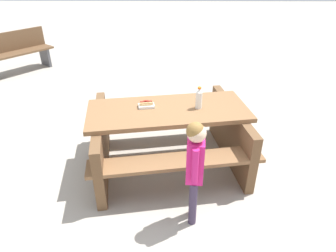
{
  "coord_description": "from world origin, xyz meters",
  "views": [
    {
      "loc": [
        -0.04,
        2.99,
        2.25
      ],
      "look_at": [
        0.0,
        0.0,
        0.52
      ],
      "focal_mm": 31.74,
      "sensor_mm": 36.0,
      "label": 1
    }
  ],
  "objects_px": {
    "picnic_table": "(168,132)",
    "park_bench_mid": "(16,52)",
    "hotdog_tray": "(146,105)",
    "soda_bottle": "(199,98)",
    "child_in_coat": "(195,162)"
  },
  "relations": [
    {
      "from": "picnic_table",
      "to": "park_bench_mid",
      "type": "height_order",
      "value": "park_bench_mid"
    },
    {
      "from": "hotdog_tray",
      "to": "picnic_table",
      "type": "bearing_deg",
      "value": 171.29
    },
    {
      "from": "soda_bottle",
      "to": "child_in_coat",
      "type": "height_order",
      "value": "child_in_coat"
    },
    {
      "from": "hotdog_tray",
      "to": "park_bench_mid",
      "type": "bearing_deg",
      "value": -46.67
    },
    {
      "from": "picnic_table",
      "to": "hotdog_tray",
      "type": "relative_size",
      "value": 10.26
    },
    {
      "from": "picnic_table",
      "to": "soda_bottle",
      "type": "relative_size",
      "value": 7.97
    },
    {
      "from": "picnic_table",
      "to": "soda_bottle",
      "type": "xyz_separation_m",
      "value": [
        -0.34,
        -0.03,
        0.42
      ]
    },
    {
      "from": "soda_bottle",
      "to": "park_bench_mid",
      "type": "relative_size",
      "value": 0.18
    },
    {
      "from": "picnic_table",
      "to": "child_in_coat",
      "type": "relative_size",
      "value": 1.87
    },
    {
      "from": "picnic_table",
      "to": "park_bench_mid",
      "type": "relative_size",
      "value": 1.42
    },
    {
      "from": "hotdog_tray",
      "to": "park_bench_mid",
      "type": "relative_size",
      "value": 0.14
    },
    {
      "from": "hotdog_tray",
      "to": "soda_bottle",
      "type": "bearing_deg",
      "value": 178.91
    },
    {
      "from": "soda_bottle",
      "to": "park_bench_mid",
      "type": "height_order",
      "value": "soda_bottle"
    },
    {
      "from": "child_in_coat",
      "to": "park_bench_mid",
      "type": "bearing_deg",
      "value": -49.64
    },
    {
      "from": "child_in_coat",
      "to": "soda_bottle",
      "type": "bearing_deg",
      "value": -95.98
    }
  ]
}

